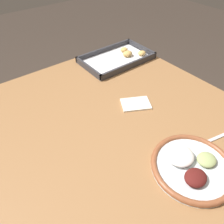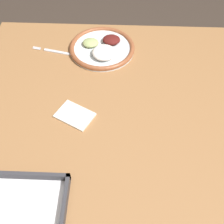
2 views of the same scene
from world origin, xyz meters
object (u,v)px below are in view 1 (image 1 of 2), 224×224
(baking_tray, at_px, (118,58))
(napkin, at_px, (136,104))
(fork, at_px, (216,138))
(dinner_plate, at_px, (192,166))

(baking_tray, distance_m, napkin, 0.42)
(fork, bearing_deg, baking_tray, 95.15)
(fork, distance_m, baking_tray, 0.71)
(baking_tray, bearing_deg, napkin, -118.13)
(fork, height_order, baking_tray, baking_tray)
(dinner_plate, height_order, fork, dinner_plate)
(dinner_plate, distance_m, napkin, 0.36)
(dinner_plate, relative_size, baking_tray, 0.69)
(fork, bearing_deg, napkin, 120.23)
(dinner_plate, height_order, baking_tray, dinner_plate)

